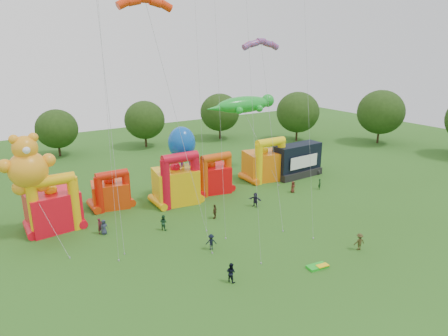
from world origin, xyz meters
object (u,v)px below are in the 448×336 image
gecko_kite (250,120)px  spectator_0 (104,227)px  octopus_kite (185,155)px  bouncy_castle_0 (53,208)px  spectator_4 (215,211)px  stage_trailer (297,161)px  bouncy_castle_2 (177,183)px  teddy_bear_kite (38,192)px

gecko_kite → spectator_0: bearing=-161.2°
gecko_kite → octopus_kite: bearing=-165.0°
bouncy_castle_0 → spectator_4: size_ratio=3.79×
gecko_kite → spectator_0: (-26.73, -9.08, -8.09)m
stage_trailer → spectator_0: stage_trailer is taller
bouncy_castle_2 → stage_trailer: (21.56, -0.02, -0.17)m
bouncy_castle_0 → teddy_bear_kite: bearing=-125.8°
bouncy_castle_0 → spectator_0: (4.34, -4.40, -1.75)m
octopus_kite → spectator_0: size_ratio=5.77×
spectator_0 → spectator_4: size_ratio=0.95×
stage_trailer → octopus_kite: (-19.60, 1.28, 3.52)m
stage_trailer → spectator_4: bearing=-160.2°
teddy_bear_kite → spectator_4: bearing=-15.5°
gecko_kite → spectator_4: size_ratio=7.06×
stage_trailer → bouncy_castle_0: bearing=179.6°
bouncy_castle_2 → bouncy_castle_0: bearing=179.2°
gecko_kite → spectator_4: gecko_kite is taller
spectator_0 → teddy_bear_kite: bearing=151.5°
bouncy_castle_2 → teddy_bear_kite: bearing=-173.3°
bouncy_castle_0 → spectator_4: (17.08, -7.43, -1.71)m
stage_trailer → spectator_0: size_ratio=4.86×
bouncy_castle_2 → octopus_kite: octopus_kite is taller
gecko_kite → stage_trailer: bearing=-39.5°
octopus_kite → gecko_kite: bearing=15.0°
octopus_kite → spectator_4: octopus_kite is taller
stage_trailer → gecko_kite: size_ratio=0.66×
bouncy_castle_0 → gecko_kite: bearing=8.6°
teddy_bear_kite → spectator_4: 19.96m
bouncy_castle_0 → teddy_bear_kite: size_ratio=0.59×
gecko_kite → octopus_kite: size_ratio=1.28×
teddy_bear_kite → gecko_kite: (32.69, 6.92, 3.35)m
teddy_bear_kite → spectator_0: size_ratio=6.73×
bouncy_castle_0 → spectator_0: size_ratio=3.98×
bouncy_castle_2 → gecko_kite: bearing=17.5°
bouncy_castle_0 → gecko_kite: 32.06m
stage_trailer → octopus_kite: octopus_kite is taller
bouncy_castle_2 → octopus_kite: (1.96, 1.26, 3.34)m
spectator_4 → stage_trailer: bearing=160.5°
bouncy_castle_2 → spectator_0: (-11.14, -4.18, -1.87)m
gecko_kite → spectator_4: bearing=-139.1°
octopus_kite → spectator_0: octopus_kite is taller
spectator_0 → bouncy_castle_0: bearing=126.0°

